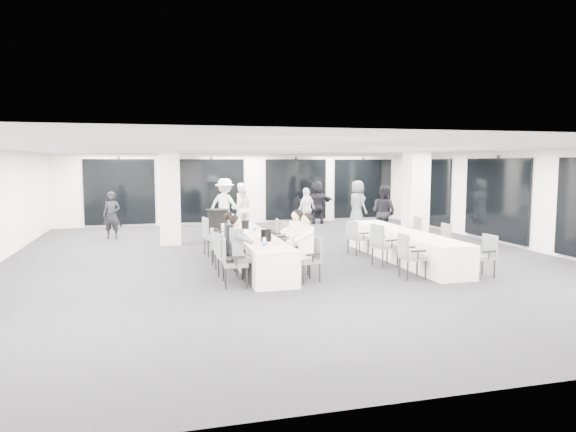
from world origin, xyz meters
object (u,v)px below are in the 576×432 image
chair_main_left_mid (222,249)px  standing_guest_c (225,201)px  chair_main_left_near (231,259)px  ice_bucket_near (266,235)px  chair_main_right_fourth (280,238)px  standing_guest_b (242,206)px  standing_guest_f (317,199)px  chair_main_left_second (226,253)px  chair_main_right_mid (290,241)px  chair_main_left_fourth (217,244)px  chair_side_left_near (409,253)px  banquet_table_side (403,246)px  chair_main_right_far (272,234)px  chair_side_right_mid (441,240)px  standing_guest_e (357,201)px  standing_guest_a (243,204)px  standing_guest_g (112,212)px  banquet_table_main (254,250)px  standing_guest_d (307,206)px  chair_main_right_second (301,249)px  chair_main_left_far (211,234)px  standing_guest_h (384,209)px  chair_side_left_mid (382,242)px  chair_side_right_near (485,253)px  ice_bucket_far (245,224)px  cocktail_table (218,226)px  chair_side_left_far (356,235)px  chair_main_right_near (310,256)px  chair_side_right_far (412,232)px

chair_main_left_mid → standing_guest_c: (1.05, 6.95, 0.58)m
chair_main_left_near → ice_bucket_near: 1.32m
chair_main_right_fourth → standing_guest_b: (-0.02, 5.63, 0.36)m
chair_main_right_fourth → standing_guest_f: bearing=-29.7°
chair_main_left_second → chair_main_right_mid: size_ratio=0.93×
chair_main_left_fourth → chair_side_left_near: size_ratio=0.90×
banquet_table_side → ice_bucket_near: ice_bucket_near is taller
chair_main_left_mid → chair_main_right_far: bearing=137.5°
ice_bucket_near → chair_side_left_near: bearing=-21.8°
chair_side_right_mid → standing_guest_e: size_ratio=0.47×
standing_guest_a → standing_guest_f: size_ratio=0.98×
chair_main_right_far → standing_guest_g: 5.92m
banquet_table_main → chair_main_right_mid: 0.90m
standing_guest_d → chair_main_left_fourth: bearing=18.8°
chair_side_right_mid → chair_main_left_fourth: bearing=84.1°
chair_side_left_near → chair_main_right_second: bearing=-112.8°
standing_guest_f → standing_guest_d: bearing=47.6°
banquet_table_side → standing_guest_b: 7.35m
chair_main_left_far → standing_guest_h: bearing=97.4°
chair_side_right_mid → ice_bucket_near: 4.56m
banquet_table_main → standing_guest_f: 8.75m
chair_side_left_mid → chair_side_right_near: 2.31m
chair_main_left_second → chair_main_left_far: bearing=173.6°
chair_main_left_second → chair_side_right_mid: (5.45, 0.50, -0.01)m
banquet_table_main → standing_guest_h: bearing=32.7°
banquet_table_side → standing_guest_g: 9.43m
chair_main_left_near → standing_guest_b: standing_guest_b is taller
chair_main_right_far → standing_guest_g: size_ratio=0.53×
standing_guest_c → ice_bucket_far: bearing=121.3°
cocktail_table → chair_main_left_mid: bearing=-96.1°
ice_bucket_near → standing_guest_h: bearing=40.9°
chair_main_right_far → chair_side_left_far: bearing=-99.7°
standing_guest_b → chair_main_right_fourth: bearing=93.1°
standing_guest_f → standing_guest_g: (-7.71, -2.19, -0.13)m
cocktail_table → chair_side_left_far: bearing=-42.9°
standing_guest_f → chair_main_left_second: bearing=48.1°
chair_main_left_near → standing_guest_b: size_ratio=0.55×
chair_main_right_second → chair_main_right_mid: 0.89m
standing_guest_d → chair_main_right_near: bearing=37.9°
chair_main_left_mid → standing_guest_f: standing_guest_f is taller
chair_main_left_second → ice_bucket_near: ice_bucket_near is taller
chair_side_right_far → standing_guest_a: standing_guest_a is taller
chair_side_right_near → standing_guest_f: standing_guest_f is taller
chair_main_left_near → standing_guest_g: 7.95m
chair_main_left_second → ice_bucket_near: 0.98m
standing_guest_a → ice_bucket_far: (-0.83, -5.17, -0.12)m
chair_main_right_far → chair_side_left_near: size_ratio=0.96×
chair_main_left_fourth → standing_guest_c: standing_guest_c is taller
standing_guest_e → chair_main_right_fourth: bearing=126.0°
chair_side_right_near → banquet_table_side: bearing=17.9°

